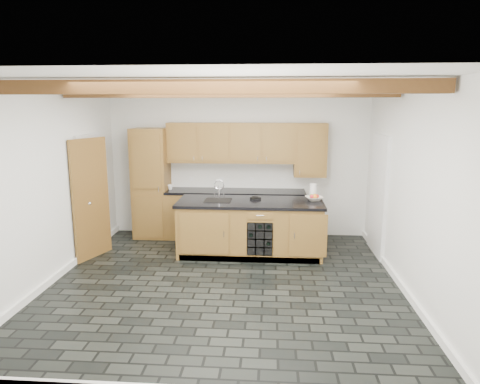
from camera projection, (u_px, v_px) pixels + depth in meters
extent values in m
plane|color=black|center=(225.00, 283.00, 6.16)|extent=(5.00, 5.00, 0.00)
plane|color=white|center=(238.00, 164.00, 8.33)|extent=(5.00, 0.00, 5.00)
plane|color=white|center=(49.00, 185.00, 6.07)|extent=(0.00, 5.00, 5.00)
plane|color=white|center=(410.00, 190.00, 5.71)|extent=(0.00, 5.00, 5.00)
plane|color=white|center=(223.00, 83.00, 5.62)|extent=(5.00, 5.00, 0.00)
cube|color=#593617|center=(210.00, 87.00, 4.46)|extent=(4.90, 0.15, 0.15)
cube|color=#593617|center=(228.00, 92.00, 6.22)|extent=(4.90, 0.15, 0.15)
cube|color=white|center=(58.00, 275.00, 6.33)|extent=(0.04, 5.00, 0.10)
cube|color=white|center=(401.00, 285.00, 5.98)|extent=(0.04, 5.00, 0.10)
cube|color=white|center=(91.00, 193.00, 7.41)|extent=(0.06, 0.94, 2.04)
cube|color=olive|center=(91.00, 199.00, 7.06)|extent=(0.31, 0.77, 2.00)
cube|color=white|center=(378.00, 195.00, 7.25)|extent=(0.06, 0.98, 2.04)
cube|color=black|center=(380.00, 196.00, 7.26)|extent=(0.02, 0.86, 1.96)
cube|color=olive|center=(152.00, 183.00, 8.23)|extent=(0.65, 0.60, 2.10)
cube|color=olive|center=(236.00, 215.00, 8.23)|extent=(2.60, 0.60, 0.88)
cube|color=black|center=(236.00, 192.00, 8.14)|extent=(2.64, 0.62, 0.05)
cube|color=white|center=(237.00, 175.00, 8.37)|extent=(2.60, 0.02, 0.52)
cube|color=olive|center=(231.00, 143.00, 8.09)|extent=(2.40, 0.35, 0.75)
cube|color=olive|center=(310.00, 150.00, 8.01)|extent=(0.60, 0.35, 1.00)
cube|color=olive|center=(250.00, 229.00, 7.33)|extent=(2.40, 0.90, 0.88)
cube|color=black|center=(250.00, 202.00, 7.24)|extent=(2.46, 0.96, 0.05)
cube|color=olive|center=(204.00, 233.00, 6.92)|extent=(0.80, 0.02, 0.70)
cube|color=olive|center=(308.00, 236.00, 6.80)|extent=(0.60, 0.02, 0.70)
cube|color=black|center=(260.00, 237.00, 7.02)|extent=(0.42, 0.30, 0.56)
cylinder|color=black|center=(269.00, 225.00, 6.93)|extent=(0.07, 0.26, 0.07)
cylinder|color=black|center=(269.00, 242.00, 6.98)|extent=(0.07, 0.26, 0.07)
cylinder|color=black|center=(251.00, 233.00, 6.98)|extent=(0.07, 0.26, 0.07)
cylinder|color=black|center=(260.00, 225.00, 6.94)|extent=(0.07, 0.26, 0.07)
cube|color=black|center=(218.00, 201.00, 7.27)|extent=(0.45, 0.40, 0.02)
cylinder|color=silver|center=(219.00, 193.00, 7.43)|extent=(0.02, 0.02, 0.20)
torus|color=silver|center=(219.00, 185.00, 7.40)|extent=(0.18, 0.02, 0.18)
cylinder|color=silver|center=(215.00, 196.00, 7.44)|extent=(0.02, 0.02, 0.08)
cylinder|color=silver|center=(224.00, 196.00, 7.43)|extent=(0.02, 0.02, 0.08)
cube|color=black|center=(255.00, 198.00, 7.35)|extent=(0.20, 0.16, 0.04)
cylinder|color=black|center=(255.00, 197.00, 7.34)|extent=(0.11, 0.11, 0.01)
imported|color=beige|center=(314.00, 199.00, 7.25)|extent=(0.35, 0.35, 0.07)
sphere|color=red|center=(317.00, 196.00, 7.24)|extent=(0.07, 0.07, 0.07)
sphere|color=orange|center=(315.00, 196.00, 7.29)|extent=(0.07, 0.07, 0.07)
sphere|color=olive|center=(312.00, 196.00, 7.28)|extent=(0.07, 0.07, 0.07)
sphere|color=red|center=(312.00, 197.00, 7.22)|extent=(0.07, 0.07, 0.07)
sphere|color=orange|center=(315.00, 197.00, 7.20)|extent=(0.07, 0.07, 0.07)
cylinder|color=white|center=(313.00, 191.00, 7.44)|extent=(0.12, 0.12, 0.25)
imported|color=white|center=(170.00, 187.00, 8.21)|extent=(0.13, 0.13, 0.09)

